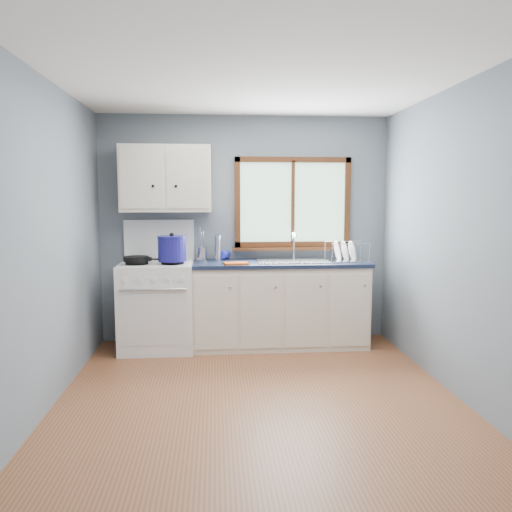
{
  "coord_description": "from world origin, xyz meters",
  "views": [
    {
      "loc": [
        -0.33,
        -3.78,
        1.59
      ],
      "look_at": [
        0.05,
        0.9,
        1.05
      ],
      "focal_mm": 35.0,
      "sensor_mm": 36.0,
      "label": 1
    }
  ],
  "objects": [
    {
      "name": "skillet",
      "position": [
        -1.13,
        1.3,
        0.99
      ],
      "size": [
        0.4,
        0.3,
        0.05
      ],
      "rotation": [
        0.0,
        0.0,
        -0.19
      ],
      "color": "black",
      "rests_on": "gas_range"
    },
    {
      "name": "countertop",
      "position": [
        0.36,
        1.49,
        0.9
      ],
      "size": [
        1.89,
        0.64,
        0.04
      ],
      "primitive_type": "cube",
      "color": "black",
      "rests_on": "base_cabinets"
    },
    {
      "name": "ceiling",
      "position": [
        0.0,
        0.0,
        2.51
      ],
      "size": [
        3.2,
        3.6,
        0.02
      ],
      "primitive_type": "cube",
      "color": "white",
      "rests_on": "wall_back"
    },
    {
      "name": "dish_towel",
      "position": [
        -0.12,
        1.31,
        0.93
      ],
      "size": [
        0.27,
        0.21,
        0.02
      ],
      "primitive_type": "cube",
      "rotation": [
        0.0,
        0.0,
        0.13
      ],
      "color": "#C64A12",
      "rests_on": "countertop"
    },
    {
      "name": "gas_range",
      "position": [
        -0.95,
        1.47,
        0.49
      ],
      "size": [
        0.76,
        0.69,
        1.36
      ],
      "color": "white",
      "rests_on": "floor"
    },
    {
      "name": "wall_front",
      "position": [
        0.0,
        -1.81,
        1.25
      ],
      "size": [
        3.2,
        0.02,
        2.5
      ],
      "primitive_type": "cube",
      "color": "slate",
      "rests_on": "ground"
    },
    {
      "name": "dish_rack",
      "position": [
        1.07,
        1.46,
        0.98
      ],
      "size": [
        0.43,
        0.33,
        0.22
      ],
      "rotation": [
        0.0,
        0.0,
        0.02
      ],
      "color": "silver",
      "rests_on": "countertop"
    },
    {
      "name": "soap_bottle",
      "position": [
        -0.26,
        1.68,
        1.05
      ],
      "size": [
        0.13,
        0.13,
        0.26
      ],
      "primitive_type": "imported",
      "rotation": [
        0.0,
        0.0,
        -0.4
      ],
      "color": "#222AC6",
      "rests_on": "countertop"
    },
    {
      "name": "sink",
      "position": [
        0.54,
        1.49,
        0.86
      ],
      "size": [
        0.84,
        0.46,
        0.44
      ],
      "color": "silver",
      "rests_on": "countertop"
    },
    {
      "name": "window",
      "position": [
        0.54,
        1.77,
        1.48
      ],
      "size": [
        1.36,
        0.1,
        1.03
      ],
      "color": "#9EC6A8",
      "rests_on": "wall_back"
    },
    {
      "name": "floor",
      "position": [
        0.0,
        0.0,
        -0.01
      ],
      "size": [
        3.2,
        3.6,
        0.02
      ],
      "primitive_type": "cube",
      "color": "brown",
      "rests_on": "ground"
    },
    {
      "name": "utensil_crock",
      "position": [
        -0.49,
        1.67,
        0.99
      ],
      "size": [
        0.14,
        0.14,
        0.36
      ],
      "rotation": [
        0.0,
        0.0,
        -0.29
      ],
      "color": "silver",
      "rests_on": "countertop"
    },
    {
      "name": "stockpot",
      "position": [
        -0.77,
        1.3,
        1.09
      ],
      "size": [
        0.34,
        0.34,
        0.29
      ],
      "rotation": [
        0.0,
        0.0,
        0.18
      ],
      "color": "navy",
      "rests_on": "gas_range"
    },
    {
      "name": "upper_cabinets",
      "position": [
        -0.85,
        1.63,
        1.8
      ],
      "size": [
        0.95,
        0.35,
        0.7
      ],
      "color": "beige",
      "rests_on": "wall_back"
    },
    {
      "name": "wall_right",
      "position": [
        1.61,
        0.0,
        1.25
      ],
      "size": [
        0.02,
        3.6,
        2.5
      ],
      "primitive_type": "cube",
      "color": "slate",
      "rests_on": "ground"
    },
    {
      "name": "wall_left",
      "position": [
        -1.61,
        0.0,
        1.25
      ],
      "size": [
        0.02,
        3.6,
        2.5
      ],
      "primitive_type": "cube",
      "color": "slate",
      "rests_on": "ground"
    },
    {
      "name": "wall_back",
      "position": [
        0.0,
        1.81,
        1.25
      ],
      "size": [
        3.2,
        0.02,
        2.5
      ],
      "primitive_type": "cube",
      "color": "slate",
      "rests_on": "ground"
    },
    {
      "name": "base_cabinets",
      "position": [
        0.36,
        1.49,
        0.41
      ],
      "size": [
        1.85,
        0.6,
        0.88
      ],
      "color": "beige",
      "rests_on": "floor"
    },
    {
      "name": "thermos",
      "position": [
        -0.31,
        1.61,
        1.06
      ],
      "size": [
        0.07,
        0.07,
        0.28
      ],
      "primitive_type": "cylinder",
      "rotation": [
        0.0,
        0.0,
        0.08
      ],
      "color": "silver",
      "rests_on": "countertop"
    }
  ]
}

